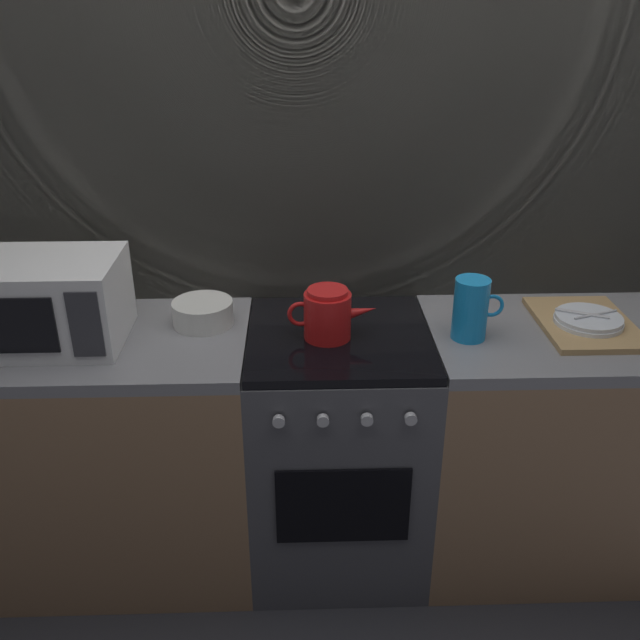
% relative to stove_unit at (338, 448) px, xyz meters
% --- Properties ---
extents(ground_plane, '(8.00, 8.00, 0.00)m').
position_rel_stove_unit_xyz_m(ground_plane, '(0.00, 0.00, -0.45)').
color(ground_plane, '#2D2D33').
extents(back_wall, '(3.60, 0.05, 2.40)m').
position_rel_stove_unit_xyz_m(back_wall, '(0.00, 0.32, 0.75)').
color(back_wall, '#B2AD9E').
rests_on(back_wall, ground_plane).
extents(counter_left, '(1.20, 0.60, 0.90)m').
position_rel_stove_unit_xyz_m(counter_left, '(-0.90, 0.00, 0.00)').
color(counter_left, '#997251').
rests_on(counter_left, ground_plane).
extents(stove_unit, '(0.60, 0.63, 0.90)m').
position_rel_stove_unit_xyz_m(stove_unit, '(0.00, 0.00, 0.00)').
color(stove_unit, '#4C4C51').
rests_on(stove_unit, ground_plane).
extents(counter_right, '(1.20, 0.60, 0.90)m').
position_rel_stove_unit_xyz_m(counter_right, '(0.90, 0.00, 0.00)').
color(counter_right, '#997251').
rests_on(counter_right, ground_plane).
extents(microwave, '(0.46, 0.35, 0.27)m').
position_rel_stove_unit_xyz_m(microwave, '(-0.91, -0.01, 0.59)').
color(microwave, white).
rests_on(microwave, counter_left).
extents(kettle, '(0.28, 0.15, 0.17)m').
position_rel_stove_unit_xyz_m(kettle, '(-0.04, -0.02, 0.53)').
color(kettle, red).
rests_on(kettle, stove_unit).
extents(mixing_bowl, '(0.20, 0.20, 0.08)m').
position_rel_stove_unit_xyz_m(mixing_bowl, '(-0.45, 0.09, 0.49)').
color(mixing_bowl, silver).
rests_on(mixing_bowl, counter_left).
extents(pitcher, '(0.16, 0.11, 0.20)m').
position_rel_stove_unit_xyz_m(pitcher, '(0.41, -0.04, 0.55)').
color(pitcher, '#198CD8').
rests_on(pitcher, counter_right).
extents(dish_pile, '(0.30, 0.40, 0.06)m').
position_rel_stove_unit_xyz_m(dish_pile, '(0.81, 0.02, 0.47)').
color(dish_pile, tan).
rests_on(dish_pile, counter_right).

